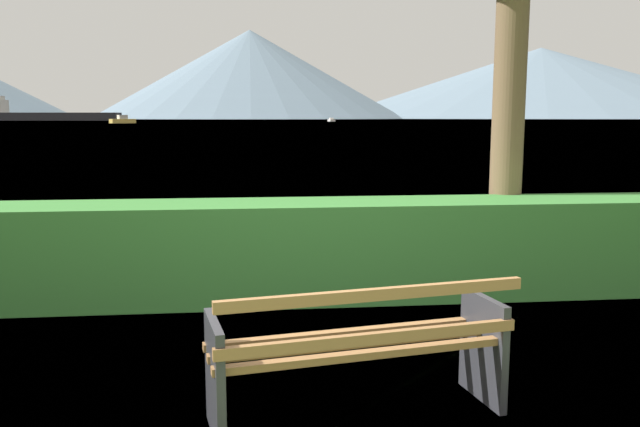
# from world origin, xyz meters

# --- Properties ---
(ground_plane) EXTENTS (1400.00, 1400.00, 0.00)m
(ground_plane) POSITION_xyz_m (0.00, 0.00, 0.00)
(ground_plane) COLOR #567A38
(water_surface) EXTENTS (620.00, 620.00, 0.00)m
(water_surface) POSITION_xyz_m (0.00, 309.31, 0.00)
(water_surface) COLOR #6B8EA3
(water_surface) RESTS_ON ground_plane
(park_bench) EXTENTS (1.85, 0.88, 0.87)m
(park_bench) POSITION_xyz_m (0.01, -0.06, 0.43)
(park_bench) COLOR olive
(park_bench) RESTS_ON ground_plane
(hedge_row) EXTENTS (8.58, 0.83, 0.96)m
(hedge_row) POSITION_xyz_m (0.00, 2.63, 0.48)
(hedge_row) COLOR #387A33
(hedge_row) RESTS_ON ground_plane
(cargo_ship_large) EXTENTS (68.38, 16.04, 10.71)m
(cargo_ship_large) POSITION_xyz_m (-96.77, 295.36, 2.99)
(cargo_ship_large) COLOR #232328
(cargo_ship_large) RESTS_ON water_surface
(fishing_boat_near) EXTENTS (2.22, 4.76, 1.35)m
(fishing_boat_near) POSITION_xyz_m (27.69, 224.68, 0.48)
(fishing_boat_near) COLOR silver
(fishing_boat_near) RESTS_ON water_surface
(sailboat_mid) EXTENTS (6.65, 5.57, 2.19)m
(sailboat_mid) POSITION_xyz_m (-34.11, 174.00, 0.77)
(sailboat_mid) COLOR gold
(sailboat_mid) RESTS_ON water_surface
(distant_hills) EXTENTS (918.37, 408.10, 76.23)m
(distant_hills) POSITION_xyz_m (52.47, 578.63, 34.95)
(distant_hills) COLOR slate
(distant_hills) RESTS_ON ground_plane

